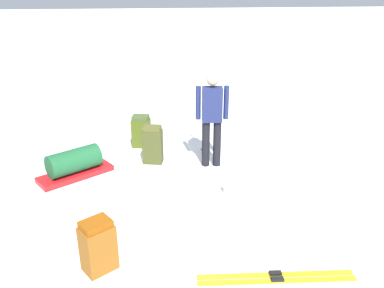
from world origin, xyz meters
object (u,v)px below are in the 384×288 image
Objects in this scene: ski_poles_planted_near at (204,121)px; thermos_bottle at (226,187)px; backpack_large_dark at (153,145)px; backpack_small_spare at (98,246)px; skier_standing at (212,115)px; gear_sled at (74,164)px; ski_pair_near at (276,278)px; backpack_bright at (141,131)px.

ski_poles_planted_near reaches higher than thermos_bottle.
backpack_small_spare is at bearing -13.22° from backpack_large_dark.
skier_standing is 2.50m from gear_sled.
backpack_large_dark is 2.73× the size of thermos_bottle.
skier_standing is 2.40× the size of backpack_large_dark.
backpack_large_dark is 0.55× the size of gear_sled.
backpack_large_dark reaches higher than gear_sled.
ski_pair_near is at bearing 5.47° from skier_standing.
backpack_small_spare reaches higher than backpack_bright.
ski_poles_planted_near reaches higher than backpack_small_spare.
thermos_bottle is at bearing 70.25° from gear_sled.
backpack_large_dark is 0.83m from backpack_bright.
thermos_bottle is at bearing 4.85° from ski_poles_planted_near.
backpack_large_dark is at bearing 15.23° from backpack_bright.
backpack_bright reaches higher than gear_sled.
skier_standing reaches higher than thermos_bottle.
skier_standing is 1.40× the size of ski_poles_planted_near.
backpack_bright is (-0.80, -0.22, -0.03)m from backpack_large_dark.
skier_standing is 3.18m from ski_pair_near.
backpack_small_spare is 2.54m from gear_sled.
ski_pair_near is at bearing 22.24° from backpack_large_dark.
backpack_bright is 0.53× the size of ski_poles_planted_near.
gear_sled is at bearing -136.73° from ski_pair_near.
ski_poles_planted_near reaches higher than gear_sled.
ski_pair_near is at bearing 20.91° from backpack_bright.
gear_sled is (1.22, -1.12, -0.09)m from backpack_bright.
thermos_bottle is at bearing 131.24° from backpack_small_spare.
gear_sled is at bearing -42.65° from backpack_bright.
backpack_small_spare reaches higher than gear_sled.
skier_standing is at bearing 50.78° from backpack_bright.
backpack_large_dark reaches higher than backpack_small_spare.
skier_standing is 1.35m from thermos_bottle.
backpack_large_dark reaches higher than ski_pair_near.
ski_pair_near is 1.41× the size of gear_sled.
gear_sled reaches higher than thermos_bottle.
skier_standing is 0.94× the size of ski_pair_near.
thermos_bottle is at bearing 40.60° from backpack_large_dark.
skier_standing is 1.75m from backpack_bright.
ski_poles_planted_near is (-3.16, 1.65, 0.36)m from backpack_small_spare.
backpack_small_spare is (2.64, -1.71, -0.63)m from skier_standing.
ski_pair_near is 3.63m from ski_poles_planted_near.
backpack_large_dark is 1.08× the size of backpack_small_spare.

